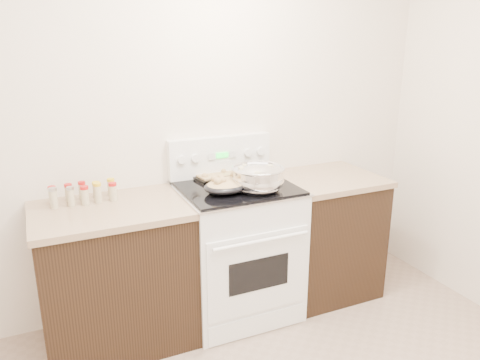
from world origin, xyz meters
TOP-DOWN VIEW (x-y plane):
  - room_shell at (0.00, 0.00)m, footprint 4.10×3.60m
  - counter_left at (-0.48, 1.43)m, footprint 0.93×0.67m
  - counter_right at (1.08, 1.43)m, footprint 0.73×0.67m
  - kitchen_range at (0.35, 1.42)m, footprint 0.78×0.73m
  - mixing_bowl at (0.44, 1.28)m, footprint 0.42×0.42m
  - roasting_pan at (0.26, 1.34)m, footprint 0.42×0.35m
  - baking_sheet at (0.33, 1.70)m, footprint 0.45×0.35m
  - wooden_spoon at (0.37, 1.41)m, footprint 0.05×0.25m
  - blue_ladle at (0.56, 1.35)m, footprint 0.19×0.22m
  - spice_jars at (-0.61, 1.58)m, footprint 0.40×0.16m

SIDE VIEW (x-z plane):
  - counter_left at x=-0.48m, z-range 0.00..0.92m
  - counter_right at x=1.08m, z-range 0.00..0.92m
  - kitchen_range at x=0.35m, z-range -0.12..1.10m
  - wooden_spoon at x=0.37m, z-range 0.93..0.98m
  - baking_sheet at x=0.33m, z-range 0.93..0.99m
  - blue_ladle at x=0.56m, z-range 0.93..1.02m
  - spice_jars at x=-0.61m, z-range 0.92..1.04m
  - roasting_pan at x=0.26m, z-range 0.93..1.05m
  - mixing_bowl at x=0.44m, z-range 0.92..1.12m
  - room_shell at x=0.00m, z-range 0.33..3.08m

